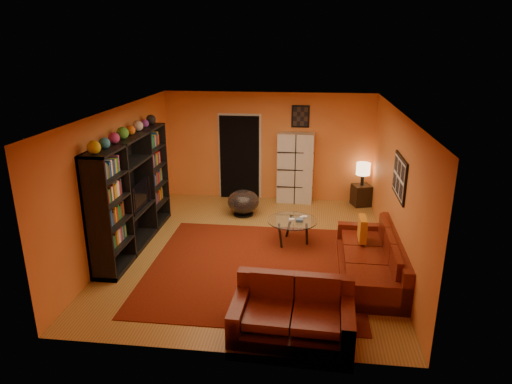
# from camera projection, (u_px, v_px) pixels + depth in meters

# --- Properties ---
(floor) EXTENTS (6.00, 6.00, 0.00)m
(floor) POSITION_uv_depth(u_px,v_px,m) (253.00, 250.00, 8.59)
(floor) COLOR olive
(floor) RESTS_ON ground
(ceiling) EXTENTS (6.00, 6.00, 0.00)m
(ceiling) POSITION_uv_depth(u_px,v_px,m) (253.00, 111.00, 7.76)
(ceiling) COLOR white
(ceiling) RESTS_ON wall_back
(wall_back) EXTENTS (6.00, 0.00, 6.00)m
(wall_back) POSITION_uv_depth(u_px,v_px,m) (268.00, 147.00, 11.00)
(wall_back) COLOR orange
(wall_back) RESTS_ON floor
(wall_front) EXTENTS (6.00, 0.00, 6.00)m
(wall_front) POSITION_uv_depth(u_px,v_px,m) (222.00, 260.00, 5.35)
(wall_front) COLOR orange
(wall_front) RESTS_ON floor
(wall_left) EXTENTS (0.00, 6.00, 6.00)m
(wall_left) POSITION_uv_depth(u_px,v_px,m) (120.00, 179.00, 8.45)
(wall_left) COLOR orange
(wall_left) RESTS_ON floor
(wall_right) EXTENTS (0.00, 6.00, 6.00)m
(wall_right) POSITION_uv_depth(u_px,v_px,m) (396.00, 189.00, 7.90)
(wall_right) COLOR orange
(wall_right) RESTS_ON floor
(rug) EXTENTS (3.60, 3.60, 0.01)m
(rug) POSITION_uv_depth(u_px,v_px,m) (254.00, 267.00, 7.92)
(rug) COLOR #511409
(rug) RESTS_ON floor
(doorway) EXTENTS (0.95, 0.10, 2.04)m
(doorway) POSITION_uv_depth(u_px,v_px,m) (240.00, 158.00, 11.13)
(doorway) COLOR black
(doorway) RESTS_ON floor
(wall_art_right) EXTENTS (0.03, 1.00, 0.70)m
(wall_art_right) POSITION_uv_depth(u_px,v_px,m) (400.00, 177.00, 7.52)
(wall_art_right) COLOR black
(wall_art_right) RESTS_ON wall_right
(wall_art_back) EXTENTS (0.42, 0.03, 0.52)m
(wall_art_back) POSITION_uv_depth(u_px,v_px,m) (300.00, 116.00, 10.66)
(wall_art_back) COLOR black
(wall_art_back) RESTS_ON wall_back
(entertainment_unit) EXTENTS (0.45, 3.00, 2.10)m
(entertainment_unit) POSITION_uv_depth(u_px,v_px,m) (132.00, 192.00, 8.51)
(entertainment_unit) COLOR black
(entertainment_unit) RESTS_ON floor
(tv) EXTENTS (0.90, 0.12, 0.52)m
(tv) POSITION_uv_depth(u_px,v_px,m) (136.00, 195.00, 8.58)
(tv) COLOR black
(tv) RESTS_ON entertainment_unit
(sofa) EXTENTS (1.02, 2.43, 0.85)m
(sofa) POSITION_uv_depth(u_px,v_px,m) (376.00, 260.00, 7.57)
(sofa) COLOR #53140B
(sofa) RESTS_ON rug
(loveseat) EXTENTS (1.66, 1.04, 0.85)m
(loveseat) POSITION_uv_depth(u_px,v_px,m) (293.00, 311.00, 6.13)
(loveseat) COLOR #53140B
(loveseat) RESTS_ON rug
(throw_pillow) EXTENTS (0.12, 0.42, 0.42)m
(throw_pillow) POSITION_uv_depth(u_px,v_px,m) (362.00, 229.00, 7.93)
(throw_pillow) COLOR orange
(throw_pillow) RESTS_ON sofa
(coffee_table) EXTENTS (0.95, 0.95, 0.47)m
(coffee_table) POSITION_uv_depth(u_px,v_px,m) (292.00, 223.00, 8.71)
(coffee_table) COLOR silver
(coffee_table) RESTS_ON floor
(storage_cabinet) EXTENTS (0.86, 0.42, 1.68)m
(storage_cabinet) POSITION_uv_depth(u_px,v_px,m) (295.00, 168.00, 10.88)
(storage_cabinet) COLOR beige
(storage_cabinet) RESTS_ON floor
(bowl_chair) EXTENTS (0.71, 0.71, 0.58)m
(bowl_chair) POSITION_uv_depth(u_px,v_px,m) (243.00, 202.00, 10.20)
(bowl_chair) COLOR black
(bowl_chair) RESTS_ON floor
(side_table) EXTENTS (0.50, 0.50, 0.50)m
(side_table) POSITION_uv_depth(u_px,v_px,m) (361.00, 195.00, 10.82)
(side_table) COLOR black
(side_table) RESTS_ON floor
(table_lamp) EXTENTS (0.32, 0.32, 0.54)m
(table_lamp) POSITION_uv_depth(u_px,v_px,m) (363.00, 169.00, 10.62)
(table_lamp) COLOR black
(table_lamp) RESTS_ON side_table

